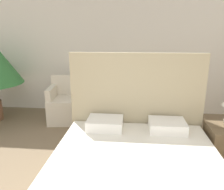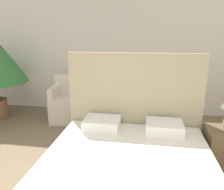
{
  "view_description": "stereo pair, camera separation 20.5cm",
  "coord_description": "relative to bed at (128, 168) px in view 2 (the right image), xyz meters",
  "views": [
    {
      "loc": [
        0.57,
        -0.76,
        1.66
      ],
      "look_at": [
        0.23,
        2.69,
        0.68
      ],
      "focal_mm": 35.0,
      "sensor_mm": 36.0,
      "label": 1
    },
    {
      "loc": [
        0.77,
        -0.73,
        1.66
      ],
      "look_at": [
        0.23,
        2.69,
        0.68
      ],
      "focal_mm": 35.0,
      "sensor_mm": 36.0,
      "label": 2
    }
  ],
  "objects": [
    {
      "name": "armchair_near_window_right",
      "position": [
        -0.26,
        1.83,
        0.04
      ],
      "size": [
        0.74,
        0.67,
        0.86
      ],
      "rotation": [
        0.0,
        0.0,
        -0.1
      ],
      "color": "beige",
      "rests_on": "ground_plane"
    },
    {
      "name": "wall_back",
      "position": [
        -0.62,
        2.52,
        1.19
      ],
      "size": [
        10.0,
        0.06,
        2.9
      ],
      "color": "silver",
      "rests_on": "ground_plane"
    },
    {
      "name": "bed",
      "position": [
        0.0,
        0.0,
        0.0
      ],
      "size": [
        1.87,
        2.04,
        1.41
      ],
      "color": "#8C7A5B",
      "rests_on": "ground_plane"
    },
    {
      "name": "armchair_near_window_left",
      "position": [
        -1.3,
        1.83,
        0.04
      ],
      "size": [
        0.75,
        0.68,
        0.86
      ],
      "rotation": [
        0.0,
        0.0,
        0.12
      ],
      "color": "beige",
      "rests_on": "ground_plane"
    }
  ]
}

